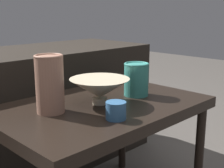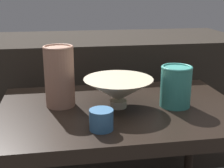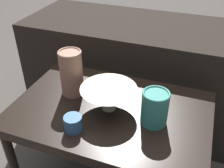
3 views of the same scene
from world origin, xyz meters
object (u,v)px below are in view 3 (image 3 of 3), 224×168
Objects in this scene: cup at (73,123)px; vase_textured_left at (71,72)px; vase_colorful_right at (155,107)px; bowl at (109,96)px.

vase_textured_left is at bearing 117.78° from cup.
vase_textured_left is 0.36m from vase_colorful_right.
vase_colorful_right is at bearing -6.21° from bowl.
bowl is 1.65× the size of vase_colorful_right.
vase_colorful_right is at bearing -9.98° from vase_textured_left.
bowl is at bearing 173.79° from vase_colorful_right.
vase_colorful_right is 0.29m from cup.
bowl is 1.12× the size of vase_textured_left.
cup is at bearing -62.22° from vase_textured_left.
vase_colorful_right is (0.18, -0.02, 0.01)m from bowl.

